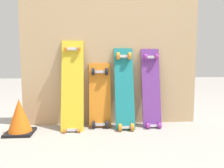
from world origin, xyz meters
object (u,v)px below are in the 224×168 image
(skateboard_orange, at_px, (100,98))
(skateboard_purple, at_px, (151,91))
(traffic_cone, at_px, (19,117))
(skateboard_yellow, at_px, (72,89))
(skateboard_teal, at_px, (124,91))

(skateboard_orange, xyz_separation_m, skateboard_purple, (0.51, -0.02, 0.07))
(skateboard_orange, bearing_deg, traffic_cone, -166.29)
(skateboard_orange, xyz_separation_m, traffic_cone, (-0.73, -0.18, -0.13))
(skateboard_yellow, xyz_separation_m, skateboard_purple, (0.77, 0.03, -0.04))
(skateboard_purple, bearing_deg, traffic_cone, -172.99)
(skateboard_yellow, height_order, traffic_cone, skateboard_yellow)
(skateboard_orange, height_order, skateboard_teal, skateboard_teal)
(skateboard_orange, xyz_separation_m, skateboard_teal, (0.24, -0.05, 0.07))
(skateboard_purple, height_order, traffic_cone, skateboard_purple)
(skateboard_teal, bearing_deg, skateboard_orange, 167.19)
(skateboard_yellow, relative_size, traffic_cone, 2.89)
(skateboard_orange, bearing_deg, skateboard_purple, -2.78)
(skateboard_orange, relative_size, traffic_cone, 2.16)
(skateboard_purple, xyz_separation_m, traffic_cone, (-1.24, -0.15, -0.20))
(skateboard_purple, bearing_deg, skateboard_yellow, -177.91)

